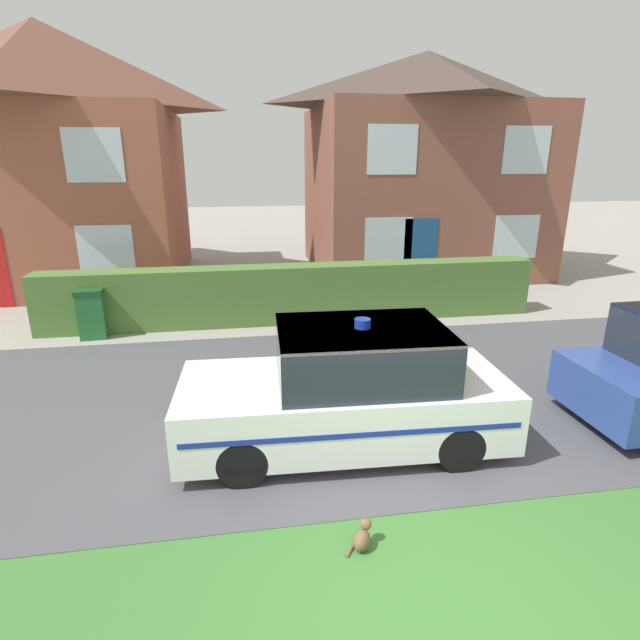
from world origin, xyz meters
TOP-DOWN VIEW (x-y plane):
  - ground_plane at (0.00, 0.00)m, footprint 80.00×80.00m
  - road_strip at (0.00, 4.34)m, footprint 28.00×6.05m
  - lawn_verge at (0.00, -0.07)m, footprint 28.00×2.77m
  - garden_hedge at (-0.18, 8.36)m, footprint 11.58×0.68m
  - police_car at (-0.12, 2.84)m, footprint 4.35×1.93m
  - cat at (-0.38, 0.91)m, footprint 0.32×0.28m
  - house_left at (-6.85, 13.86)m, footprint 7.45×6.55m
  - house_right at (4.78, 13.78)m, footprint 7.54×6.27m
  - wheelie_bin at (-4.65, 7.94)m, footprint 0.60×0.61m

SIDE VIEW (x-z plane):
  - ground_plane at x=0.00m, z-range 0.00..0.00m
  - lawn_verge at x=0.00m, z-range 0.00..0.01m
  - road_strip at x=0.00m, z-range 0.00..0.01m
  - cat at x=-0.38m, z-range -0.03..0.27m
  - wheelie_bin at x=-4.65m, z-range 0.00..1.09m
  - garden_hedge at x=-0.18m, z-range 0.00..1.35m
  - police_car at x=-0.12m, z-range -0.10..1.66m
  - house_right at x=4.78m, z-range 0.06..7.05m
  - house_left at x=-6.85m, z-range 0.08..7.58m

